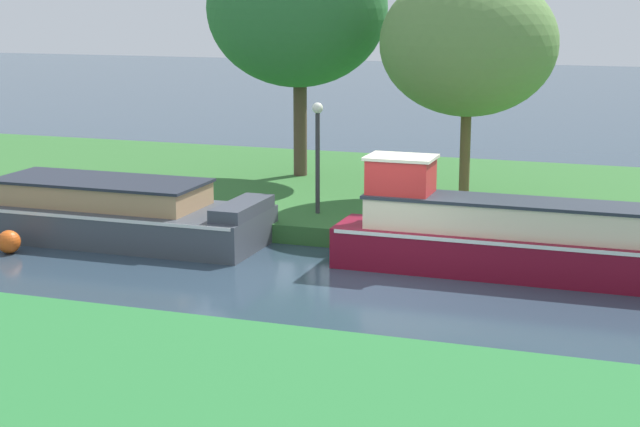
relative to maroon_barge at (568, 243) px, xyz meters
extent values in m
plane|color=#2A3D4C|center=(-3.37, -1.20, -0.69)|extent=(120.00, 120.00, 0.00)
cube|color=#326A2F|center=(-3.37, 5.80, -0.49)|extent=(72.00, 10.00, 0.40)
cube|color=maroon|center=(0.29, 0.00, -0.29)|extent=(9.31, 1.41, 0.79)
cube|color=white|center=(0.29, 0.00, 0.06)|extent=(9.13, 1.44, 0.07)
cube|color=beige|center=(-0.33, 0.00, 0.39)|extent=(6.87, 1.07, 0.58)
cube|color=#272E38|center=(-0.33, 0.00, 0.71)|extent=(6.97, 1.13, 0.06)
cube|color=red|center=(-3.17, 0.00, 1.04)|extent=(1.20, 0.90, 0.72)
cube|color=beige|center=(-3.17, 0.00, 1.43)|extent=(1.30, 0.96, 0.06)
cube|color=#424851|center=(-9.89, 0.00, -0.31)|extent=(7.49, 2.31, 0.76)
cube|color=white|center=(-9.89, 0.00, 0.03)|extent=(7.34, 2.34, 0.07)
cube|color=tan|center=(-9.75, 0.00, 0.31)|extent=(4.45, 1.75, 0.48)
cube|color=#232833|center=(-9.75, 0.00, 0.58)|extent=(4.55, 1.85, 0.06)
cube|color=#3E414D|center=(-6.48, 0.00, 0.20)|extent=(0.65, 1.94, 0.26)
cylinder|color=brown|center=(-7.62, 6.54, 1.36)|extent=(0.36, 0.36, 3.29)
ellipsoid|color=#2F6F38|center=(-7.62, 6.24, 4.13)|extent=(4.82, 3.36, 4.07)
cylinder|color=brown|center=(-2.84, 4.74, 1.08)|extent=(0.24, 0.24, 2.73)
ellipsoid|color=#638A48|center=(-2.84, 4.69, 3.37)|extent=(4.10, 3.49, 3.34)
cylinder|color=#333338|center=(-5.61, 2.17, 0.82)|extent=(0.10, 0.10, 2.22)
sphere|color=white|center=(-5.61, 2.17, 2.05)|extent=(0.24, 0.24, 0.24)
cylinder|color=#4B3432|center=(-8.92, 1.11, 0.00)|extent=(0.20, 0.20, 0.57)
sphere|color=#E55919|center=(-10.89, -1.74, -0.45)|extent=(0.47, 0.47, 0.47)
camera|label=1|loc=(1.49, -18.19, 4.45)|focal=55.92mm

